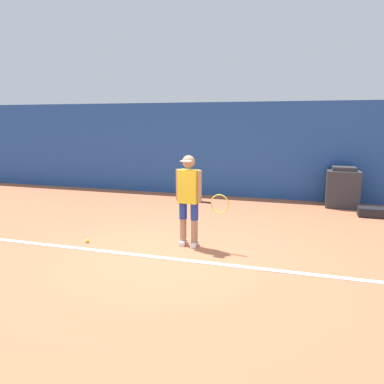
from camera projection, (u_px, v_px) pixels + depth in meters
The scene contains 7 objects.
ground_plane at pixel (172, 254), 6.28m from camera, with size 24.00×24.00×0.00m, color #B76642.
back_wall at pixel (231, 150), 10.77m from camera, with size 24.00×0.10×2.70m.
court_baseline at pixel (167, 258), 6.05m from camera, with size 21.60×0.10×0.01m.
tennis_player at pixel (189, 197), 6.51m from camera, with size 0.97×0.30×1.61m.
tennis_ball at pixel (87, 241), 6.84m from camera, with size 0.07×0.07×0.07m.
covered_chair at pixel (342, 187), 9.63m from camera, with size 0.80×0.75×1.04m.
equipment_bag at pixel (375, 212), 8.63m from camera, with size 0.74×0.35×0.21m.
Camera 1 is at (2.05, -5.62, 2.21)m, focal length 35.00 mm.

